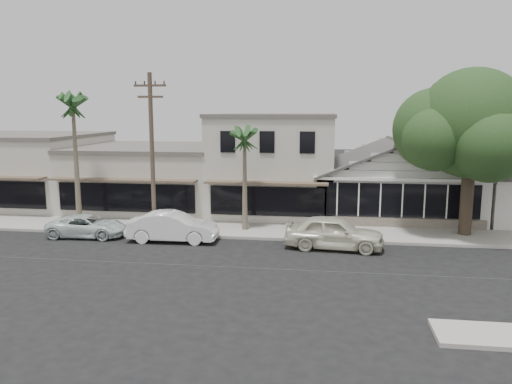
# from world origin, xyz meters

# --- Properties ---
(ground) EXTENTS (140.00, 140.00, 0.00)m
(ground) POSITION_xyz_m (0.00, 0.00, 0.00)
(ground) COLOR black
(ground) RESTS_ON ground
(sidewalk_north) EXTENTS (90.00, 3.50, 0.15)m
(sidewalk_north) POSITION_xyz_m (-8.00, 6.75, 0.07)
(sidewalk_north) COLOR #9E9991
(sidewalk_north) RESTS_ON ground
(corner_shop) EXTENTS (10.40, 8.60, 5.10)m
(corner_shop) POSITION_xyz_m (5.00, 12.47, 2.62)
(corner_shop) COLOR silver
(corner_shop) RESTS_ON ground
(row_building_near) EXTENTS (8.00, 10.00, 6.50)m
(row_building_near) POSITION_xyz_m (-3.00, 13.50, 3.25)
(row_building_near) COLOR beige
(row_building_near) RESTS_ON ground
(row_building_midnear) EXTENTS (10.00, 10.00, 4.20)m
(row_building_midnear) POSITION_xyz_m (-12.00, 13.50, 2.10)
(row_building_midnear) COLOR beige
(row_building_midnear) RESTS_ON ground
(row_building_midfar) EXTENTS (11.00, 10.00, 5.00)m
(row_building_midfar) POSITION_xyz_m (-22.50, 13.50, 2.50)
(row_building_midfar) COLOR beige
(row_building_midfar) RESTS_ON ground
(utility_pole) EXTENTS (1.80, 0.24, 9.00)m
(utility_pole) POSITION_xyz_m (-9.00, 5.20, 4.79)
(utility_pole) COLOR brown
(utility_pole) RESTS_ON ground
(car_0) EXTENTS (5.13, 2.40, 1.70)m
(car_0) POSITION_xyz_m (1.00, 3.75, 0.85)
(car_0) COLOR beige
(car_0) RESTS_ON ground
(car_1) EXTENTS (4.89, 1.82, 1.60)m
(car_1) POSITION_xyz_m (-7.57, 4.02, 0.80)
(car_1) COLOR white
(car_1) RESTS_ON ground
(car_2) EXTENTS (4.42, 2.17, 1.21)m
(car_2) POSITION_xyz_m (-12.57, 4.29, 0.60)
(car_2) COLOR silver
(car_2) RESTS_ON ground
(shade_tree) EXTENTS (8.35, 7.55, 9.26)m
(shade_tree) POSITION_xyz_m (8.19, 7.49, 6.10)
(shade_tree) COLOR #473A2B
(shade_tree) RESTS_ON ground
(palm_east) EXTENTS (2.87, 2.87, 6.40)m
(palm_east) POSITION_xyz_m (-4.06, 6.64, 5.43)
(palm_east) COLOR #726651
(palm_east) RESTS_ON ground
(palm_mid) EXTENTS (2.55, 2.55, 8.35)m
(palm_mid) POSITION_xyz_m (-14.23, 6.56, 7.19)
(palm_mid) COLOR #726651
(palm_mid) RESTS_ON ground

